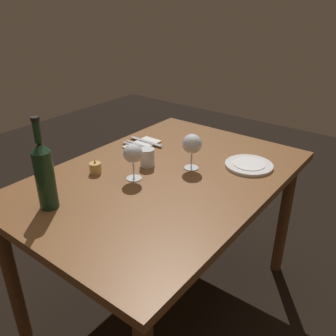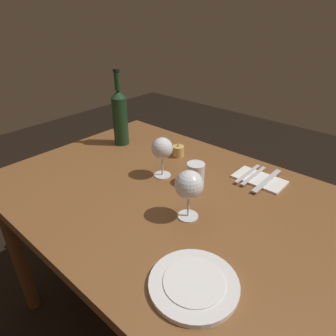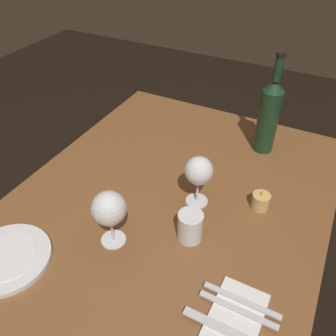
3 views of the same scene
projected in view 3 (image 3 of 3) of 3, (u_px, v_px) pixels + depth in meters
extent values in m
cube|color=brown|center=(157.00, 221.00, 1.01)|extent=(1.30, 0.90, 0.04)
cylinder|color=brown|center=(147.00, 169.00, 1.78)|extent=(0.06, 0.06, 0.70)
cylinder|color=brown|center=(300.00, 220.00, 1.51)|extent=(0.06, 0.06, 0.70)
cylinder|color=white|center=(197.00, 201.00, 1.05)|extent=(0.07, 0.07, 0.00)
cylinder|color=white|center=(197.00, 190.00, 1.02)|extent=(0.01, 0.01, 0.08)
sphere|color=white|center=(199.00, 171.00, 0.97)|extent=(0.08, 0.08, 0.08)
cylinder|color=#510A14|center=(199.00, 172.00, 0.98)|extent=(0.06, 0.06, 0.02)
cylinder|color=white|center=(114.00, 240.00, 0.93)|extent=(0.07, 0.07, 0.00)
cylinder|color=white|center=(112.00, 229.00, 0.91)|extent=(0.01, 0.01, 0.08)
sphere|color=white|center=(109.00, 208.00, 0.86)|extent=(0.09, 0.09, 0.09)
cylinder|color=#510A14|center=(109.00, 209.00, 0.86)|extent=(0.07, 0.07, 0.02)
cylinder|color=#19381E|center=(267.00, 121.00, 1.19)|extent=(0.07, 0.07, 0.22)
cone|color=#19381E|center=(275.00, 86.00, 1.11)|extent=(0.07, 0.07, 0.03)
cylinder|color=#19381E|center=(278.00, 69.00, 1.07)|extent=(0.03, 0.03, 0.08)
cylinder|color=black|center=(281.00, 54.00, 1.04)|extent=(0.03, 0.03, 0.01)
cylinder|color=white|center=(190.00, 226.00, 0.92)|extent=(0.07, 0.07, 0.08)
cylinder|color=silver|center=(190.00, 231.00, 0.93)|extent=(0.06, 0.06, 0.04)
cylinder|color=#DBB266|center=(261.00, 201.00, 1.01)|extent=(0.05, 0.05, 0.05)
cylinder|color=white|center=(260.00, 203.00, 1.02)|extent=(0.04, 0.04, 0.03)
cone|color=#F99E2D|center=(263.00, 193.00, 0.99)|extent=(0.01, 0.01, 0.02)
cylinder|color=white|center=(7.00, 258.00, 0.88)|extent=(0.22, 0.22, 0.01)
cylinder|color=white|center=(6.00, 256.00, 0.87)|extent=(0.15, 0.15, 0.00)
cube|color=white|center=(234.00, 321.00, 0.76)|extent=(0.19, 0.11, 0.01)
cube|color=silver|center=(238.00, 310.00, 0.77)|extent=(0.02, 0.18, 0.00)
cube|color=silver|center=(242.00, 301.00, 0.79)|extent=(0.02, 0.18, 0.00)
cube|color=silver|center=(230.00, 332.00, 0.73)|extent=(0.02, 0.21, 0.00)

